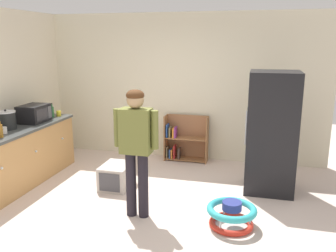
% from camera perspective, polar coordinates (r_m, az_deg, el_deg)
% --- Properties ---
extents(ground_plane, '(12.00, 12.00, 0.00)m').
position_cam_1_polar(ground_plane, '(4.85, -3.29, -13.34)').
color(ground_plane, beige).
rests_on(ground_plane, ground).
extents(back_wall, '(5.20, 0.06, 2.70)m').
position_cam_1_polar(back_wall, '(6.64, 2.65, 6.22)').
color(back_wall, beige).
rests_on(back_wall, ground).
extents(left_side_wall, '(0.06, 2.99, 2.70)m').
position_cam_1_polar(left_side_wall, '(6.38, -24.34, 4.73)').
color(left_side_wall, beige).
rests_on(left_side_wall, ground).
extents(kitchen_counter, '(0.65, 2.31, 0.90)m').
position_cam_1_polar(kitchen_counter, '(5.97, -22.86, -4.53)').
color(kitchen_counter, tan).
rests_on(kitchen_counter, ground).
extents(refrigerator, '(0.73, 0.68, 1.78)m').
position_cam_1_polar(refrigerator, '(5.39, 16.32, -1.02)').
color(refrigerator, black).
rests_on(refrigerator, ground).
extents(bookshelf, '(0.80, 0.28, 0.85)m').
position_cam_1_polar(bookshelf, '(6.66, 2.55, -2.39)').
color(bookshelf, '#9B683F').
rests_on(bookshelf, ground).
extents(standing_person, '(0.57, 0.22, 1.63)m').
position_cam_1_polar(standing_person, '(4.37, -5.15, -2.53)').
color(standing_person, black).
rests_on(standing_person, ground).
extents(baby_walker, '(0.60, 0.60, 0.32)m').
position_cam_1_polar(baby_walker, '(4.47, 10.18, -13.80)').
color(baby_walker, red).
rests_on(baby_walker, ground).
extents(pet_carrier, '(0.42, 0.55, 0.36)m').
position_cam_1_polar(pet_carrier, '(5.53, -8.29, -7.96)').
color(pet_carrier, beige).
rests_on(pet_carrier, ground).
extents(microwave, '(0.37, 0.48, 0.28)m').
position_cam_1_polar(microwave, '(6.19, -20.75, 1.90)').
color(microwave, black).
rests_on(microwave, kitchen_counter).
extents(crock_pot, '(0.28, 0.28, 0.30)m').
position_cam_1_polar(crock_pot, '(5.83, -24.58, 0.86)').
color(crock_pot, black).
rests_on(crock_pot, kitchen_counter).
extents(amber_bottle, '(0.07, 0.07, 0.25)m').
position_cam_1_polar(amber_bottle, '(5.37, -25.39, -0.65)').
color(amber_bottle, '#9E661E').
rests_on(amber_bottle, kitchen_counter).
extents(green_glass_bottle, '(0.07, 0.07, 0.25)m').
position_cam_1_polar(green_glass_bottle, '(6.48, -18.16, 2.23)').
color(green_glass_bottle, '#33753D').
rests_on(green_glass_bottle, kitchen_counter).
extents(white_cup, '(0.08, 0.08, 0.09)m').
position_cam_1_polar(white_cup, '(5.59, -24.86, -0.63)').
color(white_cup, white).
rests_on(white_cup, kitchen_counter).
extents(yellow_cup, '(0.08, 0.08, 0.09)m').
position_cam_1_polar(yellow_cup, '(6.54, -17.18, 1.94)').
color(yellow_cup, yellow).
rests_on(yellow_cup, kitchen_counter).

